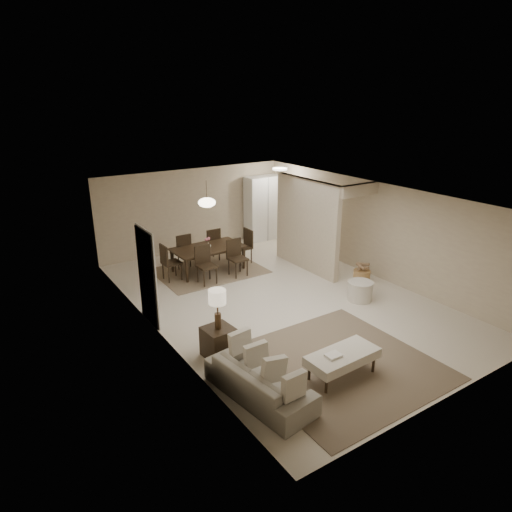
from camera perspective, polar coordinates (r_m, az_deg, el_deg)
floor at (r=10.90m, az=2.90°, el=-5.37°), size 9.00×9.00×0.00m
ceiling at (r=10.10m, az=3.14°, el=7.58°), size 9.00×9.00×0.00m
back_wall at (r=14.17m, az=-7.82°, el=5.78°), size 6.00×0.00×6.00m
left_wall at (r=9.09m, az=-12.46°, el=-2.51°), size 0.00×9.00×9.00m
right_wall at (r=12.37m, az=14.33°, el=3.30°), size 0.00×9.00×9.00m
partition at (r=12.44m, az=6.33°, el=3.88°), size 0.15×2.50×2.50m
doorway at (r=9.71m, az=-13.49°, el=-2.60°), size 0.04×0.90×2.04m
pantry_cabinet at (r=15.05m, az=0.91°, el=6.00°), size 1.20×0.55×2.10m
flush_light at (r=13.98m, az=3.00°, el=10.81°), size 0.44×0.44×0.05m
living_rug at (r=8.58m, az=10.19°, el=-13.15°), size 3.20×3.20×0.01m
sofa at (r=7.52m, az=0.43°, el=-15.44°), size 2.06×1.03×0.58m
ottoman_bench at (r=8.09m, az=10.77°, el=-12.34°), size 1.32×0.64×0.47m
side_table at (r=8.58m, az=-4.69°, el=-10.67°), size 0.56×0.56×0.58m
table_lamp at (r=8.18m, az=-4.86°, el=-5.53°), size 0.32×0.32×0.76m
round_pouf at (r=11.02m, az=12.88°, el=-4.29°), size 0.59×0.59×0.46m
wicker_basket at (r=11.98m, az=13.05°, el=-2.57°), size 0.50×0.50×0.36m
dining_rug at (r=12.62m, az=-5.85°, el=-1.83°), size 2.80×2.10×0.01m
dining_table at (r=12.50m, az=-5.90°, el=-0.41°), size 1.96×1.12×0.68m
dining_chairs at (r=12.45m, az=-5.92°, el=0.25°), size 2.65×1.94×0.98m
vase at (r=12.36m, az=-5.97°, el=1.38°), size 0.17×0.17×0.14m
yellow_mat at (r=14.02m, az=5.45°, el=0.42°), size 0.95×0.68×0.01m
pendant_light at (r=12.05m, az=-6.16°, el=6.67°), size 0.46×0.46×0.71m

